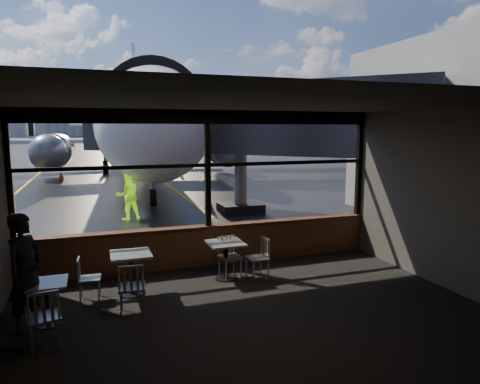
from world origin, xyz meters
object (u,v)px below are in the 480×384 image
chair_near_n (230,258)px  passenger (25,273)px  cone_nose (209,202)px  cone_wing (61,175)px  jet_bridge (264,145)px  chair_mid_s (132,288)px  ground_crew (128,196)px  cafe_table_left (47,304)px  cafe_table_near (226,261)px  chair_near_e (257,259)px  airliner (139,87)px  chair_mid_w (90,279)px  chair_left_s (43,318)px  cafe_table_mid (131,274)px

chair_near_n → passenger: passenger is taller
cone_nose → cone_wing: 13.89m
jet_bridge → cone_nose: (-1.79, 1.26, -2.26)m
chair_near_n → chair_mid_s: size_ratio=0.96×
chair_near_n → ground_crew: (-1.51, 6.74, 0.39)m
cafe_table_left → passenger: 0.64m
cafe_table_near → chair_near_e: bearing=-18.7°
cafe_table_left → chair_near_n: chair_near_n is taller
cafe_table_near → chair_near_e: size_ratio=0.90×
airliner → jet_bridge: airliner is taller
chair_near_e → chair_mid_s: 2.75m
chair_mid_s → cone_nose: bearing=73.2°
chair_mid_w → chair_left_s: 1.72m
chair_mid_w → airliner: bearing=175.1°
cafe_table_near → cone_nose: size_ratio=1.53×
cafe_table_near → cafe_table_left: size_ratio=1.11×
ground_crew → chair_mid_s: bearing=73.7°
chair_near_e → cafe_table_left: bearing=96.3°
jet_bridge → chair_left_s: 10.99m
chair_near_e → passenger: 4.32m
jet_bridge → chair_near_n: (-3.40, -6.49, -2.08)m
chair_mid_s → cone_wing: size_ratio=1.85×
cafe_table_mid → cone_nose: (3.63, 8.02, -0.14)m
cafe_table_near → cone_wing: cafe_table_near is taller
chair_mid_s → cone_nose: 9.61m
chair_near_n → ground_crew: ground_crew is taller
passenger → airliner: bearing=21.4°
cone_wing → cone_nose: bearing=-64.0°
chair_mid_s → passenger: (-1.57, -0.11, 0.47)m
chair_mid_w → cone_nose: size_ratio=1.58×
cone_wing → chair_left_s: bearing=-87.2°
chair_mid_s → chair_left_s: (-1.28, -0.79, 0.00)m
chair_near_e → cafe_table_mid: bearing=84.5°
jet_bridge → cafe_table_near: jet_bridge is taller
chair_mid_s → cone_wing: (-2.38, 21.36, -0.21)m
chair_near_n → cone_wing: 20.72m
cafe_table_mid → passenger: size_ratio=0.43×
cafe_table_mid → chair_mid_w: size_ratio=0.99×
chair_near_e → chair_mid_w: size_ratio=1.07×
jet_bridge → ground_crew: (-4.91, 0.25, -1.69)m
ground_crew → cone_nose: bearing=-174.2°
chair_mid_s → passenger: passenger is taller
chair_left_s → cone_nose: chair_left_s is taller
chair_near_e → chair_left_s: (-3.89, -1.67, 0.02)m
cafe_table_near → passenger: 3.79m
passenger → cone_nose: (5.27, 8.98, -0.67)m
chair_mid_s → ground_crew: ground_crew is taller
chair_mid_s → chair_left_s: size_ratio=0.99×
cafe_table_left → cone_nose: size_ratio=1.37×
cafe_table_near → ground_crew: size_ratio=0.48×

